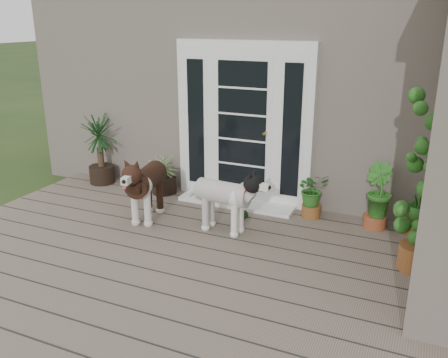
% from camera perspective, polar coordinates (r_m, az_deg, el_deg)
% --- Properties ---
extents(deck, '(6.20, 4.60, 0.12)m').
position_cam_1_polar(deck, '(4.85, -5.52, -12.10)').
color(deck, '#6B5B4C').
rests_on(deck, ground).
extents(house_main, '(7.40, 4.00, 3.10)m').
position_cam_1_polar(house_main, '(8.18, 9.10, 11.60)').
color(house_main, '#665E54').
rests_on(house_main, ground).
extents(door_unit, '(1.90, 0.14, 2.15)m').
position_cam_1_polar(door_unit, '(6.38, 2.29, 6.59)').
color(door_unit, white).
rests_on(door_unit, deck).
extents(door_step, '(1.60, 0.40, 0.05)m').
position_cam_1_polar(door_step, '(6.51, 1.52, -2.83)').
color(door_step, white).
rests_on(door_step, deck).
extents(brindle_dog, '(0.56, 0.98, 0.77)m').
position_cam_1_polar(brindle_dog, '(6.00, -9.19, -1.32)').
color(brindle_dog, '#351D13').
rests_on(brindle_dog, deck).
extents(white_dog, '(0.88, 0.44, 0.71)m').
position_cam_1_polar(white_dog, '(5.58, -0.10, -2.92)').
color(white_dog, white).
rests_on(white_dog, deck).
extents(spider_plant, '(0.76, 0.76, 0.63)m').
position_cam_1_polar(spider_plant, '(6.90, -7.24, 0.86)').
color(spider_plant, '#A2B36E').
rests_on(spider_plant, deck).
extents(yucca, '(0.96, 0.96, 1.05)m').
position_cam_1_polar(yucca, '(7.45, -14.60, 3.43)').
color(yucca, black).
rests_on(yucca, deck).
extents(herb_a, '(0.55, 0.55, 0.50)m').
position_cam_1_polar(herb_a, '(6.13, 10.46, -2.29)').
color(herb_a, '#154C17').
rests_on(herb_a, deck).
extents(herb_b, '(0.55, 0.55, 0.59)m').
position_cam_1_polar(herb_b, '(5.99, 17.75, -2.95)').
color(herb_b, '#245919').
rests_on(herb_b, deck).
extents(herb_c, '(0.38, 0.38, 0.50)m').
position_cam_1_polar(herb_c, '(6.00, 22.14, -3.87)').
color(herb_c, '#194C15').
rests_on(herb_c, deck).
extents(sapling, '(0.72, 0.72, 1.85)m').
position_cam_1_polar(sapling, '(4.93, 23.06, -0.44)').
color(sapling, '#2A621C').
rests_on(sapling, deck).
extents(clog_left, '(0.18, 0.31, 0.09)m').
position_cam_1_polar(clog_left, '(6.49, 1.87, -2.73)').
color(clog_left, '#16381C').
rests_on(clog_left, deck).
extents(clog_right, '(0.15, 0.27, 0.08)m').
position_cam_1_polar(clog_right, '(6.03, 2.03, -4.48)').
color(clog_right, black).
rests_on(clog_right, deck).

